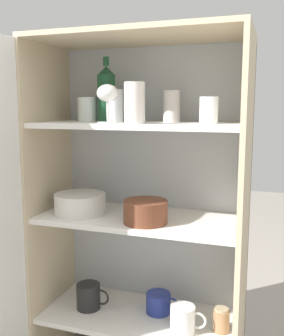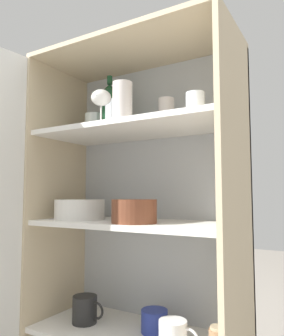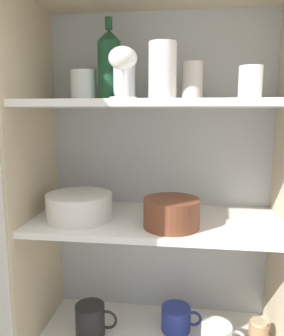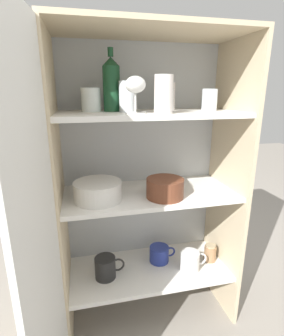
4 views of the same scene
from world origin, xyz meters
TOP-DOWN VIEW (x-y plane):
  - cupboard_back_panel at (0.00, 0.35)m, footprint 0.80×0.02m
  - cupboard_side_left at (-0.39, 0.17)m, footprint 0.02×0.38m
  - shelf_board_middle at (0.00, 0.17)m, footprint 0.77×0.34m
  - shelf_board_upper at (0.00, 0.17)m, footprint 0.77×0.34m
  - tumbler_glass_0 at (-0.24, 0.23)m, footprint 0.08×0.08m
  - tumbler_glass_1 at (-0.10, 0.17)m, footprint 0.06×0.06m
  - tumbler_glass_2 at (0.10, 0.25)m, footprint 0.06×0.06m
  - tumbler_glass_3 at (0.26, 0.16)m, footprint 0.07×0.07m
  - tumbler_glass_4 at (0.02, 0.06)m, footprint 0.07×0.07m
  - wine_glass_0 at (-0.08, 0.07)m, footprint 0.08×0.08m
  - wine_bottle at (-0.15, 0.22)m, footprint 0.07×0.07m
  - plate_stack_white at (-0.24, 0.13)m, footprint 0.20×0.20m
  - mixing_bowl_large at (0.05, 0.10)m, footprint 0.16×0.16m
  - coffee_mug_extra_1 at (0.07, 0.21)m, footprint 0.14×0.10m
  - coffee_mug_extra_2 at (-0.22, 0.15)m, footprint 0.14×0.10m
  - storage_jar at (0.33, 0.16)m, footprint 0.06×0.06m

SIDE VIEW (x-z plane):
  - coffee_mug_extra_1 at x=0.07m, z-range 0.25..0.33m
  - storage_jar at x=0.33m, z-range 0.25..0.34m
  - coffee_mug_extra_2 at x=-0.22m, z-range 0.25..0.36m
  - shelf_board_middle at x=0.00m, z-range 0.64..0.66m
  - cupboard_back_panel at x=0.00m, z-range 0.00..1.32m
  - cupboard_side_left at x=-0.39m, z-range 0.00..1.32m
  - plate_stack_white at x=-0.24m, z-range 0.66..0.74m
  - mixing_bowl_large at x=0.05m, z-range 0.67..0.75m
  - shelf_board_upper at x=0.00m, z-range 1.00..1.02m
  - tumbler_glass_3 at x=0.26m, z-range 1.02..1.12m
  - tumbler_glass_0 at x=-0.24m, z-range 1.02..1.12m
  - tumbler_glass_2 at x=0.10m, z-range 1.02..1.14m
  - tumbler_glass_1 at x=-0.10m, z-range 1.02..1.15m
  - tumbler_glass_4 at x=0.02m, z-range 1.02..1.17m
  - wine_glass_0 at x=-0.08m, z-range 1.05..1.19m
  - wine_bottle at x=-0.15m, z-range 1.01..1.26m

